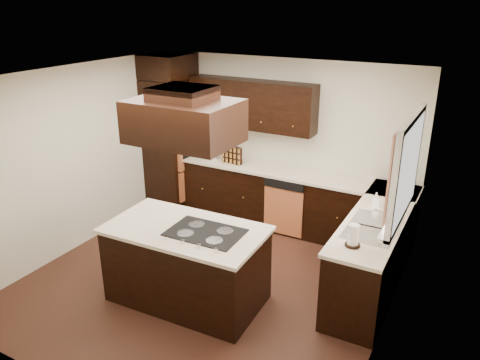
{
  "coord_description": "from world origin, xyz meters",
  "views": [
    {
      "loc": [
        2.73,
        -4.22,
        3.28
      ],
      "look_at": [
        0.1,
        0.6,
        1.15
      ],
      "focal_mm": 35.0,
      "sensor_mm": 36.0,
      "label": 1
    }
  ],
  "objects_px": {
    "spice_rack": "(232,155)",
    "island": "(187,266)",
    "range_hood": "(184,121)",
    "oven_column": "(172,144)"
  },
  "relations": [
    {
      "from": "spice_rack",
      "to": "island",
      "type": "bearing_deg",
      "value": -64.03
    },
    {
      "from": "spice_rack",
      "to": "range_hood",
      "type": "bearing_deg",
      "value": -61.99
    },
    {
      "from": "oven_column",
      "to": "island",
      "type": "bearing_deg",
      "value": -50.84
    },
    {
      "from": "island",
      "to": "spice_rack",
      "type": "height_order",
      "value": "spice_rack"
    },
    {
      "from": "island",
      "to": "range_hood",
      "type": "height_order",
      "value": "range_hood"
    },
    {
      "from": "range_hood",
      "to": "spice_rack",
      "type": "relative_size",
      "value": 3.27
    },
    {
      "from": "island",
      "to": "oven_column",
      "type": "bearing_deg",
      "value": 127.04
    },
    {
      "from": "oven_column",
      "to": "range_hood",
      "type": "relative_size",
      "value": 2.02
    },
    {
      "from": "spice_rack",
      "to": "oven_column",
      "type": "bearing_deg",
      "value": -170.39
    },
    {
      "from": "oven_column",
      "to": "spice_rack",
      "type": "relative_size",
      "value": 6.6
    }
  ]
}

